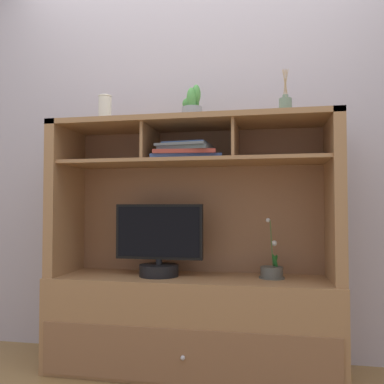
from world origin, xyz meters
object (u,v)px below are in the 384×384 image
(magazine_stack_left, at_px, (186,152))
(diffuser_bottle, at_px, (285,107))
(potted_orchid, at_px, (272,271))
(potted_succulent, at_px, (192,105))
(ceramic_vase, at_px, (105,109))
(tv_monitor, at_px, (159,246))
(media_console, at_px, (192,292))

(magazine_stack_left, distance_m, diffuser_bottle, 0.59)
(potted_orchid, relative_size, potted_succulent, 1.60)
(ceramic_vase, bearing_deg, tv_monitor, -0.57)
(tv_monitor, xyz_separation_m, potted_orchid, (0.63, 0.05, -0.13))
(diffuser_bottle, height_order, ceramic_vase, diffuser_bottle)
(media_console, bearing_deg, diffuser_bottle, -2.07)
(potted_succulent, bearing_deg, media_console, 99.45)
(tv_monitor, xyz_separation_m, ceramic_vase, (-0.33, 0.00, 0.80))
(potted_orchid, relative_size, diffuser_bottle, 1.28)
(media_console, relative_size, potted_orchid, 4.85)
(diffuser_bottle, bearing_deg, potted_orchid, 153.06)
(potted_succulent, height_order, ceramic_vase, potted_succulent)
(tv_monitor, distance_m, diffuser_bottle, 1.05)
(potted_succulent, bearing_deg, diffuser_bottle, -1.46)
(potted_orchid, distance_m, diffuser_bottle, 0.90)
(media_console, relative_size, magazine_stack_left, 3.93)
(magazine_stack_left, xyz_separation_m, diffuser_bottle, (0.54, 0.05, 0.24))
(tv_monitor, bearing_deg, ceramic_vase, 179.43)
(potted_succulent, bearing_deg, ceramic_vase, -177.75)
(tv_monitor, distance_m, ceramic_vase, 0.87)
(tv_monitor, bearing_deg, potted_succulent, 7.20)
(media_console, height_order, magazine_stack_left, media_console)
(potted_succulent, bearing_deg, tv_monitor, -172.80)
(magazine_stack_left, relative_size, diffuser_bottle, 1.58)
(potted_orchid, bearing_deg, potted_succulent, -176.50)
(magazine_stack_left, relative_size, ceramic_vase, 2.44)
(tv_monitor, distance_m, potted_succulent, 0.83)
(tv_monitor, relative_size, ceramic_vase, 3.02)
(media_console, xyz_separation_m, diffuser_bottle, (0.52, -0.02, 1.03))
(potted_succulent, relative_size, ceramic_vase, 1.24)
(tv_monitor, bearing_deg, diffuser_bottle, 0.86)
(media_console, height_order, ceramic_vase, ceramic_vase)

